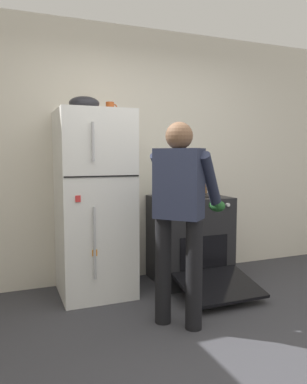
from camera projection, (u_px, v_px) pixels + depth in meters
ground at (229, 364)px, 2.41m from camera, size 8.00×8.00×0.00m
kitchen_wall_back at (132, 155)px, 4.08m from camera, size 6.00×0.10×2.70m
refrigerator at (94, 204)px, 3.59m from camera, size 0.68×0.72×1.77m
stove_range at (190, 240)px, 3.99m from camera, size 0.76×1.21×0.92m
person_cook at (180, 206)px, 2.90m from camera, size 0.66×0.69×1.60m
red_pot at (178, 191)px, 3.85m from camera, size 0.32×0.22×0.13m
coffee_mug at (110, 107)px, 3.61m from camera, size 0.11×0.08×0.10m
pepper_mill at (205, 186)px, 4.25m from camera, size 0.05×0.05×0.15m
mixing_bowl at (84, 103)px, 3.46m from camera, size 0.28×0.28×0.13m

